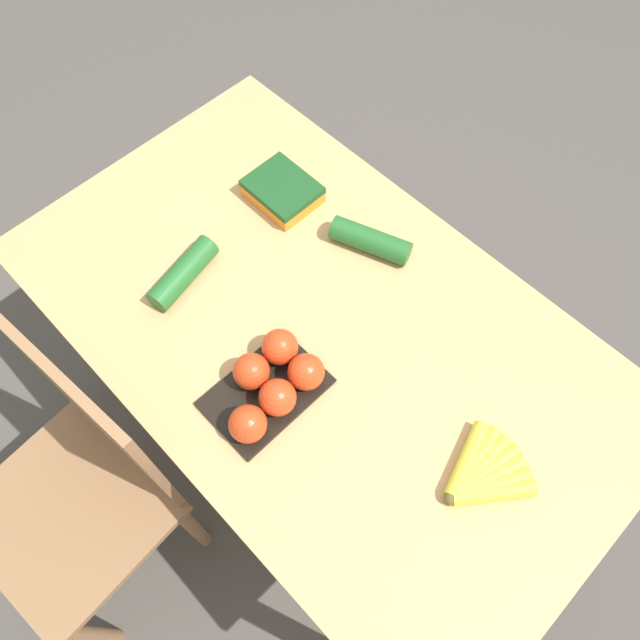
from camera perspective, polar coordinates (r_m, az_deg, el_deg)
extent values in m
plane|color=#4C4742|center=(2.04, 0.00, -10.68)|extent=(12.00, 12.00, 0.00)
cube|color=tan|center=(1.34, 0.00, -0.91)|extent=(1.37, 0.81, 0.03)
cylinder|color=tan|center=(1.77, 23.32, -12.59)|extent=(0.06, 0.06, 0.74)
cylinder|color=tan|center=(2.06, -5.43, 11.29)|extent=(0.06, 0.06, 0.74)
cylinder|color=tan|center=(1.91, -21.00, -0.65)|extent=(0.06, 0.06, 0.74)
cube|color=#8E6642|center=(1.63, -22.03, -16.10)|extent=(0.45, 0.43, 0.03)
cube|color=#8E6642|center=(1.40, -19.65, -8.52)|extent=(0.39, 0.05, 0.48)
cylinder|color=#8E6642|center=(1.94, -26.80, -17.16)|extent=(0.04, 0.04, 0.44)
cylinder|color=#8E6642|center=(1.82, -20.05, -25.39)|extent=(0.04, 0.04, 0.44)
cylinder|color=#8E6642|center=(1.91, -19.06, -10.43)|extent=(0.04, 0.04, 0.44)
cylinder|color=#8E6642|center=(1.79, -11.58, -18.02)|extent=(0.04, 0.04, 0.44)
sphere|color=brown|center=(1.21, 11.96, -15.57)|extent=(0.03, 0.03, 0.03)
cylinder|color=yellow|center=(1.23, 15.55, -14.93)|extent=(0.12, 0.14, 0.03)
cylinder|color=yellow|center=(1.23, 15.37, -14.39)|extent=(0.10, 0.15, 0.03)
cylinder|color=yellow|center=(1.24, 15.10, -13.88)|extent=(0.08, 0.16, 0.03)
cylinder|color=yellow|center=(1.24, 14.75, -13.41)|extent=(0.06, 0.16, 0.03)
cylinder|color=yellow|center=(1.24, 14.34, -13.00)|extent=(0.04, 0.16, 0.03)
cylinder|color=yellow|center=(1.24, 13.87, -12.66)|extent=(0.06, 0.16, 0.03)
cylinder|color=yellow|center=(1.24, 13.35, -12.38)|extent=(0.08, 0.16, 0.03)
cube|color=black|center=(1.27, -4.96, -6.60)|extent=(0.16, 0.24, 0.01)
sphere|color=red|center=(1.23, -1.28, -4.77)|extent=(0.07, 0.07, 0.07)
sphere|color=red|center=(1.26, -3.69, -2.48)|extent=(0.07, 0.07, 0.07)
sphere|color=red|center=(1.21, -3.90, -7.07)|extent=(0.07, 0.07, 0.07)
sphere|color=red|center=(1.24, -6.29, -4.69)|extent=(0.07, 0.07, 0.07)
sphere|color=red|center=(1.20, -6.62, -9.42)|extent=(0.07, 0.07, 0.07)
cube|color=orange|center=(1.51, -3.44, 11.68)|extent=(0.16, 0.13, 0.05)
cube|color=#19471E|center=(1.49, -3.48, 12.07)|extent=(0.16, 0.13, 0.02)
cylinder|color=#236028|center=(1.42, 4.62, 7.26)|extent=(0.19, 0.12, 0.06)
cylinder|color=#236028|center=(1.40, -12.40, 4.21)|extent=(0.09, 0.19, 0.06)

